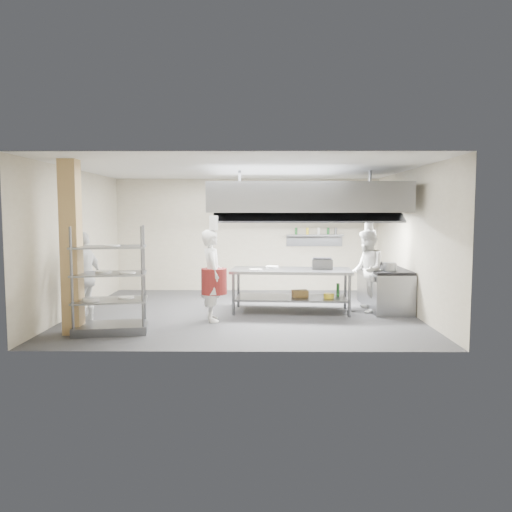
{
  "coord_description": "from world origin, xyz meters",
  "views": [
    {
      "loc": [
        0.33,
        -10.4,
        2.1
      ],
      "look_at": [
        0.25,
        0.2,
        1.18
      ],
      "focal_mm": 35.0,
      "sensor_mm": 36.0,
      "label": 1
    }
  ],
  "objects_px": {
    "island": "(291,290)",
    "pass_rack": "(110,280)",
    "chef_head": "(212,276)",
    "chef_plating": "(84,278)",
    "griddle": "(322,264)",
    "chef_line": "(367,271)",
    "stockpot": "(389,267)",
    "cooking_range": "(384,289)"
  },
  "relations": [
    {
      "from": "chef_line",
      "to": "griddle",
      "type": "xyz_separation_m",
      "value": [
        -0.94,
        0.06,
        0.14
      ]
    },
    {
      "from": "island",
      "to": "chef_head",
      "type": "bearing_deg",
      "value": -146.18
    },
    {
      "from": "island",
      "to": "pass_rack",
      "type": "height_order",
      "value": "pass_rack"
    },
    {
      "from": "island",
      "to": "chef_line",
      "type": "relative_size",
      "value": 1.44
    },
    {
      "from": "pass_rack",
      "to": "stockpot",
      "type": "xyz_separation_m",
      "value": [
        5.28,
        1.61,
        0.05
      ]
    },
    {
      "from": "chef_plating",
      "to": "griddle",
      "type": "relative_size",
      "value": 4.1
    },
    {
      "from": "chef_head",
      "to": "chef_plating",
      "type": "bearing_deg",
      "value": 82.03
    },
    {
      "from": "chef_line",
      "to": "chef_plating",
      "type": "bearing_deg",
      "value": -72.83
    },
    {
      "from": "chef_head",
      "to": "griddle",
      "type": "relative_size",
      "value": 4.16
    },
    {
      "from": "chef_line",
      "to": "chef_head",
      "type": "bearing_deg",
      "value": -68.19
    },
    {
      "from": "chef_head",
      "to": "chef_plating",
      "type": "height_order",
      "value": "chef_head"
    },
    {
      "from": "island",
      "to": "cooking_range",
      "type": "bearing_deg",
      "value": 16.14
    },
    {
      "from": "island",
      "to": "stockpot",
      "type": "relative_size",
      "value": 9.65
    },
    {
      "from": "chef_plating",
      "to": "griddle",
      "type": "bearing_deg",
      "value": 119.61
    },
    {
      "from": "pass_rack",
      "to": "griddle",
      "type": "height_order",
      "value": "pass_rack"
    },
    {
      "from": "chef_plating",
      "to": "cooking_range",
      "type": "bearing_deg",
      "value": 119.57
    },
    {
      "from": "island",
      "to": "chef_plating",
      "type": "xyz_separation_m",
      "value": [
        -4.0,
        -1.12,
        0.42
      ]
    },
    {
      "from": "stockpot",
      "to": "chef_head",
      "type": "bearing_deg",
      "value": -169.73
    },
    {
      "from": "chef_plating",
      "to": "griddle",
      "type": "xyz_separation_m",
      "value": [
        4.66,
        1.2,
        0.14
      ]
    },
    {
      "from": "chef_line",
      "to": "stockpot",
      "type": "xyz_separation_m",
      "value": [
        0.4,
        -0.27,
        0.11
      ]
    },
    {
      "from": "pass_rack",
      "to": "chef_head",
      "type": "height_order",
      "value": "pass_rack"
    },
    {
      "from": "island",
      "to": "chef_line",
      "type": "xyz_separation_m",
      "value": [
        1.6,
        0.02,
        0.42
      ]
    },
    {
      "from": "island",
      "to": "stockpot",
      "type": "distance_m",
      "value": 2.08
    },
    {
      "from": "island",
      "to": "stockpot",
      "type": "xyz_separation_m",
      "value": [
        2.0,
        -0.25,
        0.54
      ]
    },
    {
      "from": "cooking_range",
      "to": "chef_plating",
      "type": "distance_m",
      "value": 6.29
    },
    {
      "from": "island",
      "to": "pass_rack",
      "type": "distance_m",
      "value": 3.81
    },
    {
      "from": "stockpot",
      "to": "island",
      "type": "bearing_deg",
      "value": 172.79
    },
    {
      "from": "pass_rack",
      "to": "chef_plating",
      "type": "xyz_separation_m",
      "value": [
        -0.71,
        0.74,
        -0.06
      ]
    },
    {
      "from": "island",
      "to": "griddle",
      "type": "xyz_separation_m",
      "value": [
        0.66,
        0.08,
        0.56
      ]
    },
    {
      "from": "cooking_range",
      "to": "chef_head",
      "type": "distance_m",
      "value": 3.93
    },
    {
      "from": "cooking_range",
      "to": "griddle",
      "type": "bearing_deg",
      "value": -165.78
    },
    {
      "from": "chef_head",
      "to": "chef_line",
      "type": "height_order",
      "value": "chef_head"
    },
    {
      "from": "cooking_range",
      "to": "griddle",
      "type": "height_order",
      "value": "griddle"
    },
    {
      "from": "chef_line",
      "to": "pass_rack",
      "type": "bearing_deg",
      "value": -63.25
    },
    {
      "from": "chef_line",
      "to": "cooking_range",
      "type": "bearing_deg",
      "value": 136.82
    },
    {
      "from": "griddle",
      "to": "stockpot",
      "type": "height_order",
      "value": "griddle"
    },
    {
      "from": "cooking_range",
      "to": "chef_head",
      "type": "relative_size",
      "value": 1.13
    },
    {
      "from": "chef_line",
      "to": "griddle",
      "type": "height_order",
      "value": "chef_line"
    },
    {
      "from": "chef_plating",
      "to": "island",
      "type": "bearing_deg",
      "value": 120.82
    },
    {
      "from": "cooking_range",
      "to": "stockpot",
      "type": "relative_size",
      "value": 7.67
    },
    {
      "from": "pass_rack",
      "to": "chef_line",
      "type": "relative_size",
      "value": 1.07
    },
    {
      "from": "griddle",
      "to": "island",
      "type": "bearing_deg",
      "value": -169.04
    }
  ]
}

